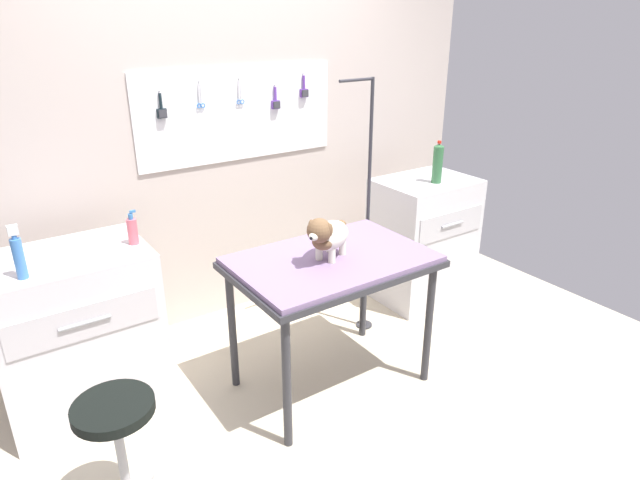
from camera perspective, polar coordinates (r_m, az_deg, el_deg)
ground at (r=3.28m, az=2.13°, el=-15.82°), size 4.40×4.00×0.04m
rear_wall_panel at (r=3.77m, az=-9.36°, el=9.14°), size 4.00×0.11×2.30m
grooming_table at (r=2.96m, az=1.23°, el=-3.11°), size 1.06×0.71×0.81m
grooming_arm at (r=3.52m, az=4.87°, el=2.00°), size 0.30×0.11×1.67m
dog at (r=2.84m, az=0.78°, el=0.49°), size 0.35×0.26×0.26m
counter_left at (r=3.23m, az=-23.87°, el=-8.66°), size 0.80×0.58×0.89m
cabinet_right at (r=4.14m, az=10.60°, el=0.09°), size 0.68×0.54×0.91m
stool at (r=2.48m, az=-20.42°, el=-17.64°), size 0.32×0.32×0.58m
shampoo_bottle at (r=3.02m, az=-18.91°, el=0.92°), size 0.05×0.05×0.18m
spray_bottle_short at (r=2.82m, az=-28.86°, el=-1.43°), size 0.05×0.05×0.26m
soda_bottle at (r=3.90m, az=12.14°, el=7.81°), size 0.07×0.07×0.29m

